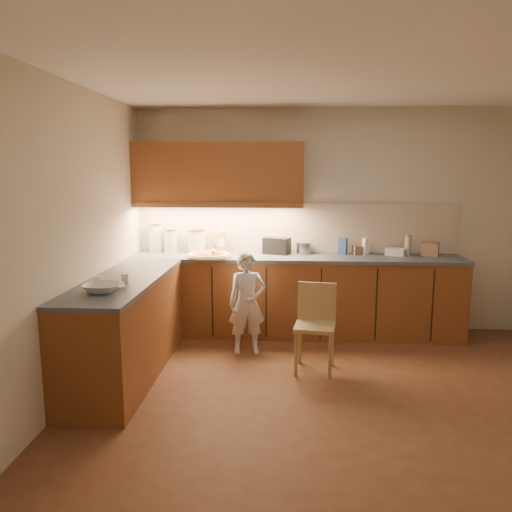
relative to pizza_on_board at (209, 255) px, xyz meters
name	(u,v)px	position (x,y,z in m)	size (l,w,h in m)	color
room	(348,197)	(1.35, -1.56, 0.73)	(4.54, 4.50, 2.62)	brown
l_counter	(245,304)	(0.43, -0.31, -0.48)	(3.77, 2.62, 0.92)	brown
backsplash	(296,228)	(0.98, 0.43, 0.27)	(3.75, 0.02, 0.58)	beige
upper_cabinets	(218,174)	(0.08, 0.27, 0.91)	(1.95, 0.36, 0.73)	brown
pizza_on_board	(209,255)	(0.00, 0.00, 0.00)	(0.51, 0.51, 0.21)	tan
child	(247,303)	(0.47, -0.51, -0.41)	(0.39, 0.25, 1.06)	silver
wooden_chair	(316,320)	(1.16, -0.89, -0.47)	(0.42, 0.42, 0.82)	tan
mixing_bowl	(102,288)	(-0.60, -1.69, 0.01)	(0.28, 0.28, 0.07)	white
canister_a	(156,238)	(-0.70, 0.33, 0.15)	(0.17, 0.17, 0.34)	silver
canister_b	(171,241)	(-0.51, 0.29, 0.12)	(0.16, 0.16, 0.29)	white
canister_c	(194,241)	(-0.23, 0.29, 0.12)	(0.15, 0.15, 0.27)	silver
canister_d	(198,240)	(-0.18, 0.32, 0.12)	(0.18, 0.18, 0.29)	white
oil_jug	(222,241)	(0.10, 0.32, 0.11)	(0.10, 0.08, 0.30)	#AF9223
toaster	(277,246)	(0.75, 0.27, 0.07)	(0.34, 0.27, 0.20)	black
steel_pot	(303,248)	(1.07, 0.30, 0.05)	(0.18, 0.18, 0.14)	#A8A9AD
blue_box	(343,246)	(1.52, 0.31, 0.07)	(0.09, 0.07, 0.19)	#2E4D8B
card_box_a	(359,250)	(1.71, 0.30, 0.03)	(0.13, 0.10, 0.10)	#967150
white_bottle	(366,246)	(1.79, 0.29, 0.07)	(0.06, 0.06, 0.19)	white
flat_pack	(395,252)	(2.12, 0.27, 0.02)	(0.21, 0.15, 0.08)	white
tall_jar	(408,245)	(2.26, 0.28, 0.10)	(0.08, 0.08, 0.23)	beige
card_box_b	(430,249)	(2.51, 0.26, 0.05)	(0.19, 0.15, 0.15)	#A97C5B
dough_cloth	(106,286)	(-0.63, -1.53, -0.01)	(0.31, 0.24, 0.02)	silver
spice_jar_a	(100,281)	(-0.69, -1.49, 0.02)	(0.07, 0.07, 0.09)	white
spice_jar_b	(125,279)	(-0.52, -1.37, 0.02)	(0.06, 0.06, 0.08)	white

